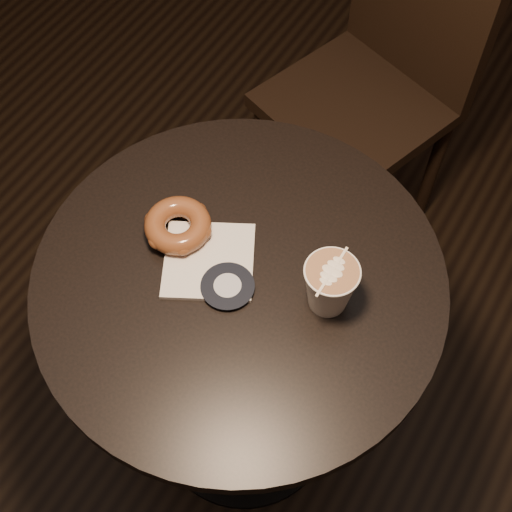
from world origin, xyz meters
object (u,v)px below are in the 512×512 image
Objects in this scene: chair at (388,56)px; pastry_bag at (209,261)px; doughnut at (178,225)px; latte_cup at (330,286)px; cafe_table at (241,328)px.

pastry_bag is (0.02, -0.80, 0.19)m from chair.
doughnut is 0.28m from latte_cup.
latte_cup is (0.15, 0.03, 0.25)m from cafe_table.
pastry_bag is at bearing -15.46° from doughnut.
latte_cup is (0.21, 0.04, 0.05)m from pastry_bag.
chair is at bearing 62.58° from pastry_bag.
doughnut is at bearing 135.94° from pastry_bag.
chair is 0.81m from doughnut.
cafe_table is 0.21m from pastry_bag.
cafe_table is 6.51× the size of doughnut.
doughnut is (-0.13, 0.02, 0.23)m from cafe_table.
latte_cup is at bearing 3.31° from doughnut.
latte_cup is (0.28, 0.02, 0.02)m from doughnut.
pastry_bag is at bearing -169.83° from latte_cup.
latte_cup is (0.22, -0.76, 0.24)m from chair.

